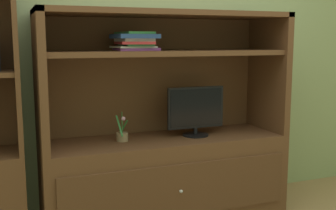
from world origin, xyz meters
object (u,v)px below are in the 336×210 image
tv_monitor (196,111)px  potted_plant (122,135)px  media_console (165,155)px  magazine_stack (135,41)px

tv_monitor → potted_plant: tv_monitor is taller
media_console → tv_monitor: size_ratio=4.02×
tv_monitor → magazine_stack: bearing=178.1°
magazine_stack → tv_monitor: bearing=-1.9°
media_console → tv_monitor: media_console is taller
media_console → tv_monitor: 0.40m
tv_monitor → magazine_stack: 0.69m
media_console → magazine_stack: (-0.23, -0.01, 0.83)m
media_console → potted_plant: 0.37m
tv_monitor → potted_plant: 0.58m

